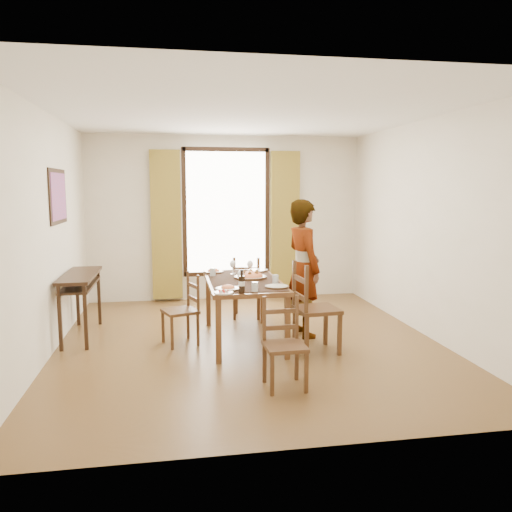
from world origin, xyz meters
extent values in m
plane|color=#463115|center=(0.00, 0.00, 0.00)|extent=(5.00, 5.00, 0.00)
cube|color=silver|center=(0.00, 2.50, 1.35)|extent=(4.50, 0.10, 2.70)
cube|color=silver|center=(0.00, -2.50, 1.35)|extent=(4.50, 0.10, 2.70)
cube|color=silver|center=(-2.25, 0.00, 1.35)|extent=(0.10, 5.00, 2.70)
cube|color=silver|center=(2.25, 0.00, 1.35)|extent=(0.10, 5.00, 2.70)
cube|color=white|center=(0.00, 0.00, 2.72)|extent=(4.50, 5.00, 0.04)
cube|color=white|center=(0.00, 2.47, 1.45)|extent=(1.30, 0.04, 2.00)
cube|color=olive|center=(-0.98, 2.41, 1.25)|extent=(0.48, 0.10, 2.40)
cube|color=olive|center=(0.98, 2.41, 1.25)|extent=(0.48, 0.10, 2.40)
cube|color=black|center=(-2.24, 0.60, 1.75)|extent=(0.02, 0.86, 0.66)
cube|color=red|center=(-2.23, 0.60, 1.75)|extent=(0.01, 0.76, 0.56)
cube|color=black|center=(-2.03, 0.60, 0.78)|extent=(0.38, 1.20, 0.04)
cube|color=black|center=(-2.03, 0.60, 0.66)|extent=(0.34, 1.10, 0.03)
cube|color=black|center=(-2.17, 0.05, 0.38)|extent=(0.04, 0.04, 0.76)
cube|color=black|center=(-2.17, 1.15, 0.38)|extent=(0.04, 0.04, 0.76)
cube|color=black|center=(-1.89, 0.05, 0.38)|extent=(0.04, 0.04, 0.76)
cube|color=black|center=(-1.89, 1.15, 0.38)|extent=(0.04, 0.04, 0.76)
cube|color=brown|center=(-0.06, 0.10, 0.72)|extent=(0.87, 1.61, 0.05)
cube|color=black|center=(-0.06, 0.10, 0.75)|extent=(0.80, 1.48, 0.01)
cube|color=brown|center=(-0.43, -0.64, 0.35)|extent=(0.06, 0.06, 0.70)
cube|color=brown|center=(-0.43, 0.85, 0.35)|extent=(0.06, 0.06, 0.70)
cube|color=brown|center=(0.32, -0.64, 0.35)|extent=(0.06, 0.06, 0.70)
cube|color=brown|center=(0.32, 0.85, 0.35)|extent=(0.06, 0.06, 0.70)
cube|color=#4E361A|center=(-0.82, 0.09, 0.40)|extent=(0.48, 0.48, 0.04)
cube|color=#4E361A|center=(-1.02, 0.19, 0.20)|extent=(0.04, 0.04, 0.40)
cube|color=#4E361A|center=(-0.72, 0.30, 0.20)|extent=(0.04, 0.04, 0.40)
cube|color=#4E361A|center=(-0.92, -0.11, 0.20)|extent=(0.04, 0.04, 0.40)
cube|color=#4E361A|center=(-0.61, -0.01, 0.20)|extent=(0.04, 0.04, 0.40)
cube|color=#4E361A|center=(-0.71, 0.30, 0.62)|extent=(0.03, 0.03, 0.45)
cube|color=#4E361A|center=(-0.61, 0.00, 0.62)|extent=(0.03, 0.03, 0.45)
cube|color=#4E361A|center=(-0.66, 0.15, 0.53)|extent=(0.13, 0.31, 0.04)
cube|color=#4E361A|center=(-0.66, 0.15, 0.69)|extent=(0.13, 0.31, 0.04)
cube|color=#4E361A|center=(0.16, 1.21, 0.42)|extent=(0.47, 0.47, 0.04)
cube|color=#4E361A|center=(0.36, 1.34, 0.21)|extent=(0.04, 0.04, 0.42)
cube|color=#4E361A|center=(0.29, 1.01, 0.21)|extent=(0.04, 0.04, 0.42)
cube|color=#4E361A|center=(0.03, 1.41, 0.21)|extent=(0.04, 0.04, 0.42)
cube|color=#4E361A|center=(-0.04, 1.08, 0.21)|extent=(0.04, 0.04, 0.42)
cube|color=#4E361A|center=(0.28, 1.00, 0.66)|extent=(0.03, 0.03, 0.47)
cube|color=#4E361A|center=(-0.05, 1.07, 0.66)|extent=(0.03, 0.03, 0.47)
cube|color=#4E361A|center=(0.12, 1.04, 0.56)|extent=(0.33, 0.09, 0.05)
cube|color=#4E361A|center=(0.12, 1.04, 0.73)|extent=(0.33, 0.09, 0.05)
cube|color=#4E361A|center=(0.12, -1.40, 0.40)|extent=(0.38, 0.38, 0.04)
cube|color=#4E361A|center=(-0.04, -1.56, 0.20)|extent=(0.04, 0.04, 0.40)
cube|color=#4E361A|center=(-0.05, -1.24, 0.20)|extent=(0.04, 0.04, 0.40)
cube|color=#4E361A|center=(0.28, -1.55, 0.20)|extent=(0.04, 0.04, 0.40)
cube|color=#4E361A|center=(0.27, -1.23, 0.20)|extent=(0.04, 0.04, 0.40)
cube|color=#4E361A|center=(-0.05, -1.23, 0.62)|extent=(0.03, 0.03, 0.44)
cube|color=#4E361A|center=(0.27, -1.23, 0.62)|extent=(0.03, 0.03, 0.44)
cube|color=#4E361A|center=(0.11, -1.23, 0.53)|extent=(0.32, 0.03, 0.04)
cube|color=#4E361A|center=(0.11, -1.23, 0.69)|extent=(0.32, 0.03, 0.04)
cube|color=#4E361A|center=(0.71, -0.44, 0.49)|extent=(0.50, 0.50, 0.04)
cube|color=#4E361A|center=(0.92, -0.61, 0.24)|extent=(0.04, 0.04, 0.49)
cube|color=#4E361A|center=(0.53, -0.65, 0.24)|extent=(0.04, 0.04, 0.49)
cube|color=#4E361A|center=(0.88, -0.23, 0.24)|extent=(0.04, 0.04, 0.49)
cube|color=#4E361A|center=(0.49, -0.26, 0.24)|extent=(0.04, 0.04, 0.49)
cube|color=#4E361A|center=(0.52, -0.65, 0.76)|extent=(0.04, 0.04, 0.54)
cube|color=#4E361A|center=(0.48, -0.27, 0.76)|extent=(0.04, 0.04, 0.54)
cube|color=#4E361A|center=(0.50, -0.46, 0.65)|extent=(0.07, 0.39, 0.05)
cube|color=#4E361A|center=(0.50, -0.46, 0.85)|extent=(0.07, 0.39, 0.05)
imported|color=gray|center=(0.72, 0.21, 0.86)|extent=(0.79, 0.66, 1.71)
cylinder|color=silver|center=(0.28, -0.20, 0.81)|extent=(0.07, 0.07, 0.10)
cylinder|color=silver|center=(-0.40, 0.42, 0.81)|extent=(0.07, 0.07, 0.10)
cylinder|color=silver|center=(-0.03, -0.59, 0.81)|extent=(0.07, 0.07, 0.10)
camera|label=1|loc=(-0.89, -5.75, 1.86)|focal=35.00mm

